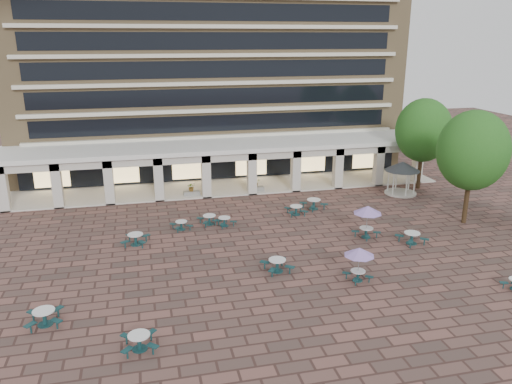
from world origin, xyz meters
TOP-DOWN VIEW (x-y plane):
  - ground at (0.00, 0.00)m, footprint 120.00×120.00m
  - apartment_building at (0.00, 25.47)m, footprint 40.00×15.50m
  - retail_arcade at (0.00, 14.80)m, footprint 42.00×6.60m
  - picnic_table_0 at (-12.97, -6.76)m, footprint 1.95×1.95m
  - picnic_table_1 at (-8.32, -9.99)m, footprint 1.81×1.81m
  - picnic_table_2 at (0.10, -3.62)m, footprint 1.99×1.99m
  - picnic_table_5 at (-8.45, 2.64)m, footprint 2.10×2.10m
  - picnic_table_6 at (4.46, -5.92)m, footprint 1.83×1.83m
  - picnic_table_7 at (10.51, -1.57)m, footprint 2.06×2.06m
  - picnic_table_8 at (-2.85, 5.45)m, footprint 1.94×1.94m
  - picnic_table_9 at (-5.07, 4.84)m, footprint 1.77×1.77m
  - picnic_table_10 at (6.28, 7.06)m, footprint 2.31×2.31m
  - picnic_table_11 at (7.88, 0.23)m, footprint 2.07×2.07m
  - picnic_table_12 at (-1.77, 4.85)m, footprint 1.89×1.89m
  - picnic_table_13 at (4.39, 6.01)m, footprint 1.72×1.72m
  - gazebo at (15.61, 9.31)m, footprint 3.26×3.26m
  - tree_east_a at (16.70, 1.29)m, footprint 5.31×5.31m
  - tree_east_c at (18.14, 10.55)m, footprint 5.17×5.17m
  - planter_left at (-3.42, 12.90)m, footprint 1.50×0.65m
  - planter_right at (2.60, 12.90)m, footprint 1.50×0.68m

SIDE VIEW (x-z plane):
  - ground at x=0.00m, z-range 0.00..0.00m
  - picnic_table_9 at x=-5.07m, z-range 0.07..0.74m
  - picnic_table_12 at x=-1.77m, z-range 0.07..0.76m
  - picnic_table_8 at x=-2.85m, z-range 0.07..0.82m
  - picnic_table_13 at x=4.39m, z-range 0.07..0.84m
  - picnic_table_1 at x=-8.32m, z-range 0.08..0.86m
  - picnic_table_5 at x=-8.45m, z-range 0.08..0.89m
  - picnic_table_2 at x=0.10m, z-range 0.08..0.89m
  - picnic_table_0 at x=-12.97m, z-range 0.08..0.90m
  - picnic_table_7 at x=10.51m, z-range 0.08..0.91m
  - picnic_table_10 at x=6.28m, z-range 0.08..0.94m
  - planter_left at x=-3.42m, z-range -0.11..1.21m
  - planter_right at x=2.60m, z-range -0.10..1.23m
  - picnic_table_6 at x=4.46m, z-range 0.74..2.86m
  - picnic_table_11 at x=7.88m, z-range 0.84..3.23m
  - gazebo at x=15.61m, z-range 0.77..3.80m
  - retail_arcade at x=0.00m, z-range 0.80..5.20m
  - tree_east_c at x=18.14m, z-range 1.32..9.94m
  - tree_east_a at x=16.70m, z-range 1.36..10.20m
  - apartment_building at x=0.00m, z-range 0.00..25.20m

